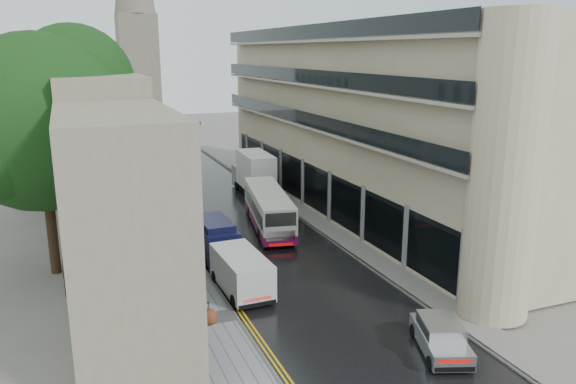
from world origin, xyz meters
TOP-DOWN VIEW (x-y plane):
  - road at (0.00, 27.50)m, footprint 9.00×85.00m
  - left_sidewalk at (-5.85, 27.50)m, footprint 2.70×85.00m
  - right_sidewalk at (5.40, 27.50)m, footprint 1.80×85.00m
  - old_shop_row at (-9.45, 30.00)m, footprint 4.50×56.00m
  - modern_block at (10.30, 26.00)m, footprint 8.00×40.00m
  - church_spire at (0.50, 82.00)m, footprint 6.40×6.40m
  - tree_near at (-12.50, 20.00)m, footprint 10.56×10.56m
  - tree_far at (-12.20, 33.00)m, footprint 9.24×9.24m
  - cream_bus at (0.18, 20.94)m, footprint 3.96×10.03m
  - white_lorry at (2.55, 31.13)m, footprint 2.55×7.44m
  - silver_hatchback at (1.44, 3.58)m, footprint 2.87×4.18m
  - white_van at (-4.30, 11.72)m, footprint 2.21×4.87m
  - navy_van at (-4.30, 17.37)m, footprint 2.08×5.02m
  - pedestrian at (-5.59, 24.22)m, footprint 0.80×0.60m
  - lamp_post_near at (-4.90, 18.78)m, footprint 0.95×0.38m
  - lamp_post_far at (-5.03, 32.70)m, footprint 0.91×0.26m

SIDE VIEW (x-z plane):
  - road at x=0.00m, z-range 0.00..0.02m
  - left_sidewalk at x=-5.85m, z-range 0.00..0.12m
  - right_sidewalk at x=5.40m, z-range 0.00..0.12m
  - silver_hatchback at x=1.44m, z-range 0.02..1.46m
  - white_van at x=-4.30m, z-range 0.02..2.19m
  - pedestrian at x=-5.59m, z-range 0.12..2.11m
  - navy_van at x=-4.30m, z-range 0.02..2.56m
  - cream_bus at x=0.18m, z-range 0.02..2.69m
  - white_lorry at x=2.55m, z-range 0.02..3.87m
  - lamp_post_far at x=-5.03m, z-range 0.12..8.11m
  - lamp_post_near at x=-4.90m, z-range 0.12..8.37m
  - old_shop_row at x=-9.45m, z-range 0.00..12.00m
  - tree_far at x=-12.20m, z-range 0.00..12.46m
  - tree_near at x=-12.50m, z-range 0.00..13.89m
  - modern_block at x=10.30m, z-range 0.00..14.00m
  - church_spire at x=0.50m, z-range 0.00..40.00m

